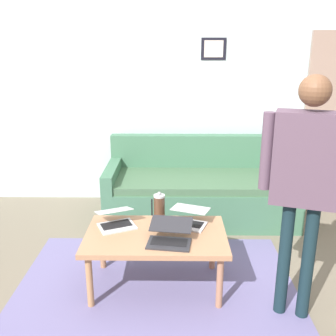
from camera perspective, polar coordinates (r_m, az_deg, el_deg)
The scene contains 10 objects.
ground_plane at distance 3.10m, azimuth 0.91°, elevation -19.39°, with size 7.68×7.68×0.00m, color #736957.
area_rug at distance 3.20m, azimuth -1.83°, elevation -17.97°, with size 2.26×1.79×0.01m, color slate.
back_wall at distance 4.71m, azimuth 0.93°, elevation 11.22°, with size 7.04×0.11×2.70m.
couch at distance 4.38m, azimuth 4.75°, elevation -3.41°, with size 2.08×0.89×0.88m.
coffee_table at distance 3.07m, azimuth -1.82°, elevation -10.53°, with size 1.10×0.67×0.47m.
laptop_left at distance 3.19m, azimuth 3.02°, elevation -7.57°, with size 0.38×0.38×0.12m.
laptop_center at distance 3.18m, azimuth -7.77°, elevation -7.75°, with size 0.38×0.38×0.14m.
laptop_right at distance 2.91m, azimuth 0.26°, elevation -10.15°, with size 0.36×0.36×0.13m.
french_press at distance 3.23m, azimuth -1.32°, elevation -5.86°, with size 0.12×0.10×0.25m.
person_standing at distance 2.65m, azimuth 19.82°, elevation -0.42°, with size 0.59×0.32×1.71m.
Camera 1 is at (0.01, 2.48, 1.86)m, focal length 41.04 mm.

